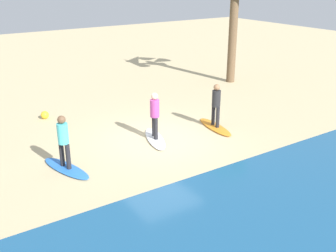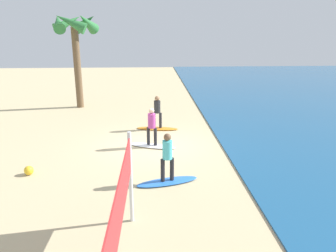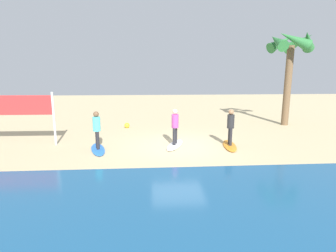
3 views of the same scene
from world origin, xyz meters
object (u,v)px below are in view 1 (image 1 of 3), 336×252
surfer_orange (216,102)px  surfer_blue (63,138)px  surfboard_blue (66,168)px  surfboard_white (155,139)px  surfer_white (155,112)px  beach_ball (45,115)px  surfboard_orange (215,127)px

surfer_orange → surfer_blue: (5.99, 0.20, 0.00)m
surfer_orange → surfboard_blue: size_ratio=0.78×
surfer_orange → surfboard_white: surfer_orange is taller
surfboard_white → surfboard_blue: 3.50m
surfer_white → surfer_orange: bearing=173.4°
surfboard_white → beach_ball: size_ratio=6.46×
surfboard_blue → surfer_blue: surfer_blue is taller
beach_ball → surfboard_blue: bearing=79.6°
surfer_white → surfer_blue: (3.47, 0.49, 0.00)m
surfboard_orange → surfer_orange: (0.00, 0.00, 0.99)m
surfboard_white → surfboard_orange: bearing=102.7°
surfer_white → surfboard_white: bearing=14.0°
surfboard_orange → beach_ball: beach_ball is taller
surfer_orange → surfer_white: size_ratio=1.00×
surfboard_white → surfer_blue: (3.47, 0.49, 0.99)m
surfboard_orange → surfer_white: surfer_white is taller
surfboard_white → surfboard_blue: same height
surfer_white → surfboard_blue: surfer_white is taller
surfer_white → beach_ball: 5.12m
surfboard_blue → beach_ball: (-0.89, -4.83, 0.12)m
surfboard_blue → beach_ball: beach_ball is taller
surfboard_orange → surfer_orange: size_ratio=1.28×
surfer_orange → surfboard_white: size_ratio=0.78×
surfboard_blue → surfer_blue: size_ratio=1.28×
surfer_blue → surfboard_blue: bearing=90.0°
surfer_blue → surfer_white: bearing=-172.0°
surfboard_orange → surfboard_white: (2.53, -0.29, 0.00)m
beach_ball → surfer_orange: bearing=137.8°
surfer_white → surfboard_blue: size_ratio=0.78×
surfer_orange → surfboard_white: (2.53, -0.29, -0.99)m
surfer_orange → surfboard_blue: bearing=1.9°
surfer_blue → surfer_orange: bearing=-178.1°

